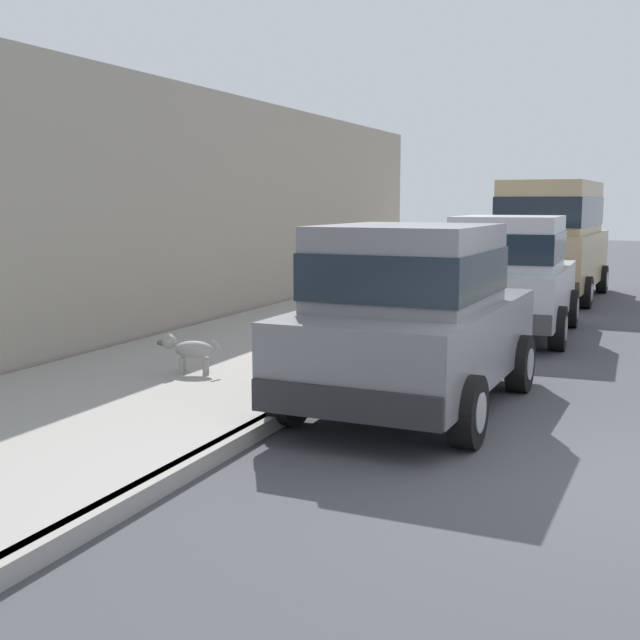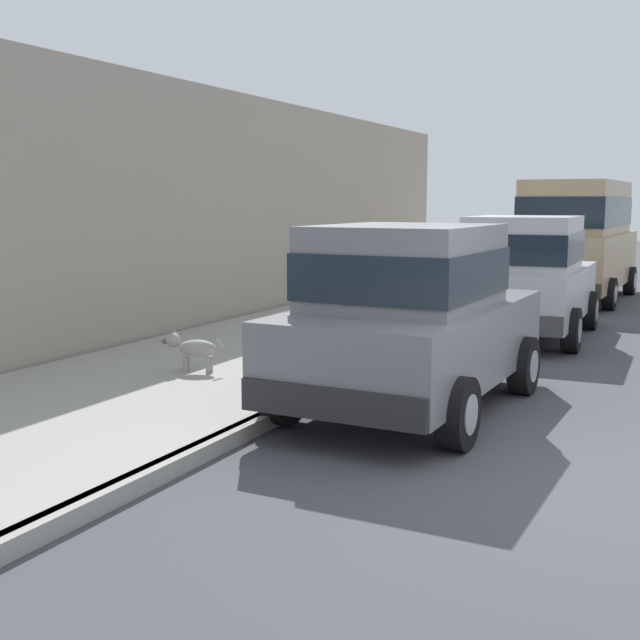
{
  "view_description": "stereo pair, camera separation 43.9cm",
  "coord_description": "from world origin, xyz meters",
  "px_view_note": "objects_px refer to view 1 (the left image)",
  "views": [
    {
      "loc": [
        0.11,
        -6.41,
        2.11
      ],
      "look_at": [
        -3.26,
        1.52,
        0.85
      ],
      "focal_mm": 45.78,
      "sensor_mm": 36.0,
      "label": 1
    },
    {
      "loc": [
        0.51,
        -6.22,
        2.11
      ],
      "look_at": [
        -3.26,
        1.52,
        0.85
      ],
      "focal_mm": 45.78,
      "sensor_mm": 36.0,
      "label": 2
    }
  ],
  "objects_px": {
    "car_tan_van": "(551,234)",
    "fire_hydrant": "(381,315)",
    "car_grey_hatchback": "(412,315)",
    "car_silver_hatchback": "(509,274)",
    "dog_grey": "(188,349)"
  },
  "relations": [
    {
      "from": "car_grey_hatchback",
      "to": "car_tan_van",
      "type": "distance_m",
      "value": 10.46
    },
    {
      "from": "car_tan_van",
      "to": "fire_hydrant",
      "type": "xyz_separation_m",
      "value": [
        -1.43,
        -7.17,
        -0.92
      ]
    },
    {
      "from": "car_silver_hatchback",
      "to": "fire_hydrant",
      "type": "xyz_separation_m",
      "value": [
        -1.51,
        -1.73,
        -0.5
      ]
    },
    {
      "from": "car_silver_hatchback",
      "to": "dog_grey",
      "type": "height_order",
      "value": "car_silver_hatchback"
    },
    {
      "from": "dog_grey",
      "to": "fire_hydrant",
      "type": "bearing_deg",
      "value": 68.88
    },
    {
      "from": "dog_grey",
      "to": "fire_hydrant",
      "type": "xyz_separation_m",
      "value": [
        1.25,
        3.23,
        0.05
      ]
    },
    {
      "from": "car_tan_van",
      "to": "dog_grey",
      "type": "xyz_separation_m",
      "value": [
        -2.68,
        -10.4,
        -0.97
      ]
    },
    {
      "from": "car_tan_van",
      "to": "fire_hydrant",
      "type": "relative_size",
      "value": 6.83
    },
    {
      "from": "car_tan_van",
      "to": "dog_grey",
      "type": "relative_size",
      "value": 6.76
    },
    {
      "from": "fire_hydrant",
      "to": "car_grey_hatchback",
      "type": "bearing_deg",
      "value": -66.36
    },
    {
      "from": "car_grey_hatchback",
      "to": "car_silver_hatchback",
      "type": "xyz_separation_m",
      "value": [
        0.08,
        5.01,
        0.0
      ]
    },
    {
      "from": "car_grey_hatchback",
      "to": "car_silver_hatchback",
      "type": "height_order",
      "value": "same"
    },
    {
      "from": "car_silver_hatchback",
      "to": "dog_grey",
      "type": "relative_size",
      "value": 5.25
    },
    {
      "from": "car_grey_hatchback",
      "to": "dog_grey",
      "type": "bearing_deg",
      "value": 178.87
    },
    {
      "from": "car_tan_van",
      "to": "fire_hydrant",
      "type": "distance_m",
      "value": 7.37
    }
  ]
}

